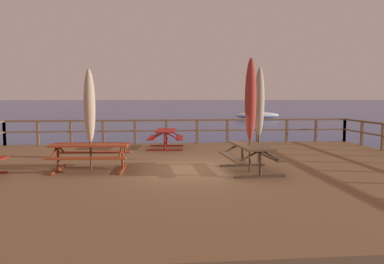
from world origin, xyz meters
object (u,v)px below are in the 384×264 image
at_px(picnic_table_mid_centre, 251,152).
at_px(picnic_table_front_left, 90,151).
at_px(patio_umbrella_tall_back_left, 259,102).
at_px(picnic_table_back_right, 166,135).
at_px(sailboat_distant, 257,115).
at_px(patio_umbrella_short_front, 251,100).
at_px(patio_umbrella_short_mid, 90,106).

xyz_separation_m(picnic_table_mid_centre, picnic_table_front_left, (-4.54, 0.60, 0.01)).
bearing_deg(patio_umbrella_tall_back_left, picnic_table_front_left, -170.44).
bearing_deg(patio_umbrella_tall_back_left, picnic_table_back_right, 130.46).
bearing_deg(sailboat_distant, patio_umbrella_tall_back_left, -105.20).
bearing_deg(picnic_table_mid_centre, patio_umbrella_short_front, -130.47).
xyz_separation_m(picnic_table_back_right, patio_umbrella_short_front, (2.24, -4.94, 1.47)).
bearing_deg(picnic_table_mid_centre, sailboat_distant, 74.48).
xyz_separation_m(picnic_table_back_right, picnic_table_mid_centre, (2.28, -4.89, 0.01)).
relative_size(picnic_table_front_left, patio_umbrella_tall_back_left, 0.74).
bearing_deg(patio_umbrella_short_mid, picnic_table_front_left, -152.86).
distance_m(patio_umbrella_short_front, patio_umbrella_short_mid, 4.54).
bearing_deg(picnic_table_back_right, patio_umbrella_short_front, -65.59).
xyz_separation_m(patio_umbrella_tall_back_left, sailboat_distant, (10.08, 37.10, -2.28)).
height_order(patio_umbrella_short_front, patio_umbrella_short_mid, patio_umbrella_short_front).
xyz_separation_m(picnic_table_mid_centre, sailboat_distant, (10.71, 38.57, -0.90)).
relative_size(picnic_table_back_right, patio_umbrella_short_mid, 0.61).
bearing_deg(patio_umbrella_tall_back_left, patio_umbrella_short_mid, -170.48).
relative_size(picnic_table_back_right, sailboat_distant, 0.23).
bearing_deg(patio_umbrella_short_mid, patio_umbrella_tall_back_left, 9.52).
distance_m(picnic_table_back_right, patio_umbrella_short_front, 5.62).
bearing_deg(picnic_table_front_left, sailboat_distant, 68.12).
distance_m(picnic_table_front_left, patio_umbrella_short_front, 4.77).
distance_m(picnic_table_back_right, patio_umbrella_tall_back_left, 4.70).
relative_size(picnic_table_back_right, picnic_table_mid_centre, 0.85).
distance_m(patio_umbrella_tall_back_left, sailboat_distant, 38.51).
distance_m(patio_umbrella_tall_back_left, patio_umbrella_short_front, 1.67).
relative_size(picnic_table_front_left, patio_umbrella_short_mid, 0.78).
bearing_deg(sailboat_distant, picnic_table_front_left, -111.88).
bearing_deg(patio_umbrella_short_front, picnic_table_back_right, 114.41).
bearing_deg(picnic_table_front_left, picnic_table_mid_centre, -7.58).
relative_size(picnic_table_back_right, picnic_table_front_left, 0.78).
xyz_separation_m(picnic_table_mid_centre, patio_umbrella_tall_back_left, (0.63, 1.47, 1.37)).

